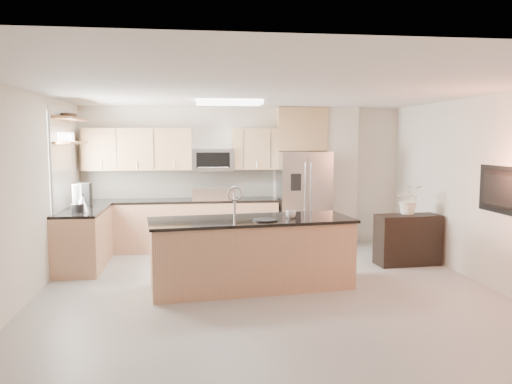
{
  "coord_description": "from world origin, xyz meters",
  "views": [
    {
      "loc": [
        -0.97,
        -6.11,
        2.0
      ],
      "look_at": [
        -0.02,
        1.3,
        1.21
      ],
      "focal_mm": 35.0,
      "sensor_mm": 36.0,
      "label": 1
    }
  ],
  "objects": [
    {
      "name": "floor",
      "position": [
        0.0,
        0.0,
        0.0
      ],
      "size": [
        6.5,
        6.5,
        0.0
      ],
      "primitive_type": "plane",
      "color": "#9B9993",
      "rests_on": "ground"
    },
    {
      "name": "ceiling",
      "position": [
        0.0,
        0.0,
        2.6
      ],
      "size": [
        6.0,
        6.5,
        0.02
      ],
      "primitive_type": "cube",
      "color": "silver",
      "rests_on": "wall_back"
    },
    {
      "name": "wall_back",
      "position": [
        0.0,
        3.25,
        1.3
      ],
      "size": [
        6.0,
        0.02,
        2.6
      ],
      "primitive_type": "cube",
      "color": "beige",
      "rests_on": "floor"
    },
    {
      "name": "wall_front",
      "position": [
        0.0,
        -3.25,
        1.3
      ],
      "size": [
        6.0,
        0.02,
        2.6
      ],
      "primitive_type": "cube",
      "color": "beige",
      "rests_on": "floor"
    },
    {
      "name": "wall_left",
      "position": [
        -3.0,
        0.0,
        1.3
      ],
      "size": [
        0.02,
        6.5,
        2.6
      ],
      "primitive_type": "cube",
      "color": "beige",
      "rests_on": "floor"
    },
    {
      "name": "wall_right",
      "position": [
        3.0,
        0.0,
        1.3
      ],
      "size": [
        0.02,
        6.5,
        2.6
      ],
      "primitive_type": "cube",
      "color": "beige",
      "rests_on": "floor"
    },
    {
      "name": "back_counter",
      "position": [
        -1.23,
        2.93,
        0.47
      ],
      "size": [
        3.55,
        0.66,
        1.44
      ],
      "color": "tan",
      "rests_on": "floor"
    },
    {
      "name": "left_counter",
      "position": [
        -2.67,
        1.85,
        0.46
      ],
      "size": [
        0.66,
        1.5,
        0.92
      ],
      "color": "tan",
      "rests_on": "floor"
    },
    {
      "name": "range",
      "position": [
        -0.6,
        2.92,
        0.47
      ],
      "size": [
        0.76,
        0.64,
        1.14
      ],
      "color": "black",
      "rests_on": "floor"
    },
    {
      "name": "upper_cabinets",
      "position": [
        -1.3,
        3.09,
        1.83
      ],
      "size": [
        3.5,
        0.33,
        0.75
      ],
      "color": "tan",
      "rests_on": "wall_back"
    },
    {
      "name": "microwave",
      "position": [
        -0.6,
        3.04,
        1.63
      ],
      "size": [
        0.76,
        0.4,
        0.4
      ],
      "color": "#A6A6A8",
      "rests_on": "upper_cabinets"
    },
    {
      "name": "refrigerator",
      "position": [
        1.06,
        2.87,
        0.89
      ],
      "size": [
        0.92,
        0.78,
        1.78
      ],
      "color": "#A6A6A8",
      "rests_on": "floor"
    },
    {
      "name": "partition_column",
      "position": [
        1.82,
        3.1,
        1.3
      ],
      "size": [
        0.6,
        0.3,
        2.6
      ],
      "primitive_type": "cube",
      "color": "beige",
      "rests_on": "floor"
    },
    {
      "name": "window",
      "position": [
        -2.98,
        1.85,
        1.65
      ],
      "size": [
        0.04,
        1.15,
        1.65
      ],
      "color": "white",
      "rests_on": "wall_left"
    },
    {
      "name": "shelf_lower",
      "position": [
        -2.85,
        1.95,
        1.95
      ],
      "size": [
        0.3,
        1.2,
        0.04
      ],
      "primitive_type": "cube",
      "color": "#9B5C3E",
      "rests_on": "wall_left"
    },
    {
      "name": "shelf_upper",
      "position": [
        -2.85,
        1.95,
        2.32
      ],
      "size": [
        0.3,
        1.2,
        0.04
      ],
      "primitive_type": "cube",
      "color": "#9B5C3E",
      "rests_on": "wall_left"
    },
    {
      "name": "ceiling_fixture",
      "position": [
        -0.4,
        1.6,
        2.56
      ],
      "size": [
        1.0,
        0.5,
        0.06
      ],
      "primitive_type": "cube",
      "color": "white",
      "rests_on": "ceiling"
    },
    {
      "name": "island",
      "position": [
        -0.19,
        0.47,
        0.47
      ],
      "size": [
        2.82,
        1.28,
        1.37
      ],
      "rotation": [
        0.0,
        0.0,
        0.11
      ],
      "color": "tan",
      "rests_on": "floor"
    },
    {
      "name": "credenza",
      "position": [
        2.44,
        1.38,
        0.4
      ],
      "size": [
        1.03,
        0.49,
        0.8
      ],
      "primitive_type": "cube",
      "rotation": [
        0.0,
        0.0,
        0.07
      ],
      "color": "black",
      "rests_on": "floor"
    },
    {
      "name": "cup",
      "position": [
        0.34,
        0.43,
        1.0
      ],
      "size": [
        0.15,
        0.15,
        0.11
      ],
      "primitive_type": "imported",
      "rotation": [
        0.0,
        0.0,
        -0.11
      ],
      "color": "silver",
      "rests_on": "island"
    },
    {
      "name": "platter",
      "position": [
        -0.03,
        0.28,
        0.95
      ],
      "size": [
        0.33,
        0.33,
        0.02
      ],
      "primitive_type": "cylinder",
      "rotation": [
        0.0,
        0.0,
        0.03
      ],
      "color": "black",
      "rests_on": "island"
    },
    {
      "name": "blender",
      "position": [
        -2.67,
        1.51,
        1.1
      ],
      "size": [
        0.18,
        0.18,
        0.42
      ],
      "color": "black",
      "rests_on": "left_counter"
    },
    {
      "name": "kettle",
      "position": [
        -2.62,
        1.6,
        1.04
      ],
      "size": [
        0.22,
        0.22,
        0.28
      ],
      "color": "#A6A6A8",
      "rests_on": "left_counter"
    },
    {
      "name": "coffee_maker",
      "position": [
        -2.69,
        2.1,
        1.1
      ],
      "size": [
        0.21,
        0.26,
        0.39
      ],
      "color": "black",
      "rests_on": "left_counter"
    },
    {
      "name": "bowl",
      "position": [
        -2.85,
        1.99,
        2.38
      ],
      "size": [
        0.44,
        0.44,
        0.08
      ],
      "primitive_type": "imported",
      "rotation": [
        0.0,
        0.0,
        0.37
      ],
      "color": "#A6A6A8",
      "rests_on": "shelf_upper"
    },
    {
      "name": "flower_vase",
      "position": [
        2.48,
        1.45,
        1.17
      ],
      "size": [
        0.81,
        0.76,
        0.72
      ],
      "primitive_type": "imported",
      "rotation": [
        0.0,
        0.0,
        -0.36
      ],
      "color": "white",
      "rests_on": "credenza"
    },
    {
      "name": "television",
      "position": [
        2.91,
        -0.2,
        1.35
      ],
      "size": [
        0.14,
        1.08,
        0.62
      ],
      "primitive_type": "imported",
      "rotation": [
        0.0,
        0.0,
        1.57
      ],
      "color": "black",
      "rests_on": "wall_right"
    }
  ]
}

